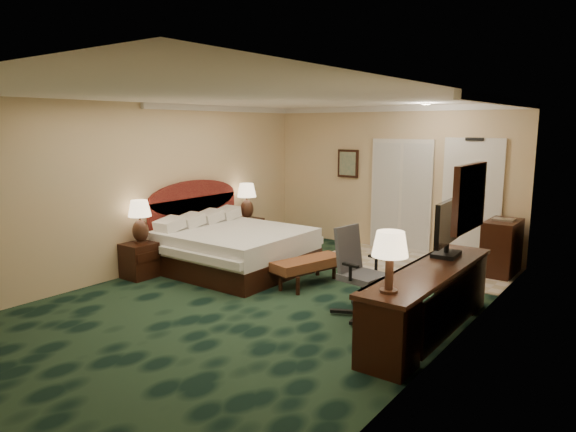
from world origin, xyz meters
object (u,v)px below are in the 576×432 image
Objects in this scene: lamp_near at (140,222)px; desk_chair at (364,273)px; bed at (235,250)px; bed_bench at (308,272)px; lamp_far at (247,201)px; tv at (447,228)px; nightstand_near at (140,260)px; nightstand_far at (248,233)px; desk at (429,301)px; minibar at (502,247)px.

lamp_near is 0.60× the size of desk_chair.
bed is 1.81× the size of bed_bench.
bed is at bearing -162.40° from bed_bench.
tv is (4.40, -1.34, 0.21)m from lamp_far.
nightstand_near is 0.49× the size of desk_chair.
lamp_near is 0.96× the size of lamp_far.
bed_bench is at bearing -29.21° from nightstand_far.
bed is 1.41m from bed_bench.
nightstand_far is 0.21× the size of desk.
nightstand_near reaches higher than bed_bench.
bed is 3.59m from desk.
tv is 1.15m from desk_chair.
nightstand_far is at bearing 165.79° from bed_bench.
lamp_near is (-0.02, -2.50, 0.60)m from nightstand_far.
desk is at bearing 6.46° from lamp_near.
nightstand_near is 0.98× the size of nightstand_far.
lamp_far reaches higher than bed_bench.
desk_chair is at bearing -106.73° from minibar.
lamp_far is at bearing 166.02° from bed_bench.
lamp_near reaches higher than bed_bench.
desk is 0.88m from desk_chair.
tv is (-0.06, 0.65, 0.73)m from desk.
minibar is (4.48, 3.53, 0.16)m from nightstand_near.
minibar is at bearing 38.23° from nightstand_near.
desk_chair reaches higher than nightstand_far.
desk_chair is at bearing -12.68° from bed.
nightstand_far is (0.01, 2.55, 0.01)m from nightstand_near.
bed is 3.89× the size of nightstand_near.
tv reaches higher than nightstand_near.
desk_chair is at bearing -146.46° from tv.
lamp_near reaches higher than bed.
bed is 1.91× the size of desk_chair.
minibar is (2.16, 2.28, 0.24)m from bed_bench.
tv reaches higher than lamp_near.
desk is (2.13, -0.70, 0.18)m from bed_bench.
nightstand_far is 0.62m from lamp_far.
minibar is (4.50, 3.49, -0.44)m from lamp_near.
desk_chair is (1.27, -0.67, 0.36)m from bed_bench.
tv reaches higher than lamp_far.
minibar is at bearing 12.51° from lamp_far.
minibar is (0.08, 2.33, -0.68)m from tv.
desk is 3.04× the size of minibar.
tv is at bearing 45.78° from desk_chair.
bed is 3.56m from tv.
minibar is (3.56, 2.34, 0.10)m from bed.
nightstand_far is 4.10m from desk_chair.
lamp_far is at bearing 89.66° from lamp_near.
nightstand_near is at bearing -136.68° from bed_bench.
tv is at bearing 95.11° from desk.
nightstand_near is 3.66m from desk_chair.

